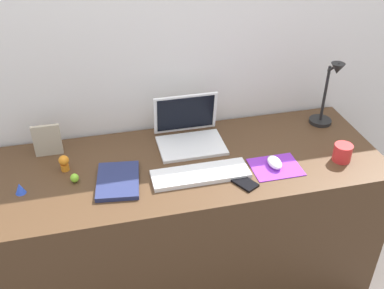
{
  "coord_description": "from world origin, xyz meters",
  "views": [
    {
      "loc": [
        -0.36,
        -1.56,
        1.88
      ],
      "look_at": [
        0.02,
        0.0,
        0.83
      ],
      "focal_mm": 42.01,
      "sensor_mm": 36.0,
      "label": 1
    }
  ],
  "objects_px": {
    "notebook_pad": "(118,181)",
    "toy_figurine_orange": "(64,162)",
    "mouse": "(275,162)",
    "cell_phone": "(243,182)",
    "toy_figurine_blue": "(20,188)",
    "toy_figurine_lime": "(75,178)",
    "laptop": "(189,131)",
    "picture_frame": "(47,140)",
    "keyboard": "(200,174)",
    "desk_lamp": "(328,96)",
    "coffee_mug": "(342,153)"
  },
  "relations": [
    {
      "from": "laptop",
      "to": "picture_frame",
      "type": "xyz_separation_m",
      "value": [
        -0.63,
        0.03,
        0.02
      ]
    },
    {
      "from": "picture_frame",
      "to": "coffee_mug",
      "type": "height_order",
      "value": "picture_frame"
    },
    {
      "from": "coffee_mug",
      "to": "cell_phone",
      "type": "bearing_deg",
      "value": -173.84
    },
    {
      "from": "laptop",
      "to": "toy_figurine_lime",
      "type": "relative_size",
      "value": 7.81
    },
    {
      "from": "keyboard",
      "to": "toy_figurine_blue",
      "type": "bearing_deg",
      "value": 175.3
    },
    {
      "from": "cell_phone",
      "to": "desk_lamp",
      "type": "distance_m",
      "value": 0.66
    },
    {
      "from": "picture_frame",
      "to": "toy_figurine_lime",
      "type": "distance_m",
      "value": 0.26
    },
    {
      "from": "toy_figurine_blue",
      "to": "toy_figurine_orange",
      "type": "distance_m",
      "value": 0.21
    },
    {
      "from": "toy_figurine_lime",
      "to": "toy_figurine_orange",
      "type": "bearing_deg",
      "value": 112.63
    },
    {
      "from": "keyboard",
      "to": "toy_figurine_lime",
      "type": "bearing_deg",
      "value": 170.72
    },
    {
      "from": "picture_frame",
      "to": "toy_figurine_orange",
      "type": "relative_size",
      "value": 2.09
    },
    {
      "from": "mouse",
      "to": "toy_figurine_blue",
      "type": "relative_size",
      "value": 2.05
    },
    {
      "from": "desk_lamp",
      "to": "coffee_mug",
      "type": "relative_size",
      "value": 4.33
    },
    {
      "from": "laptop",
      "to": "coffee_mug",
      "type": "xyz_separation_m",
      "value": [
        0.62,
        -0.31,
        -0.02
      ]
    },
    {
      "from": "toy_figurine_blue",
      "to": "toy_figurine_lime",
      "type": "xyz_separation_m",
      "value": [
        0.21,
        0.02,
        -0.0
      ]
    },
    {
      "from": "toy_figurine_blue",
      "to": "laptop",
      "type": "bearing_deg",
      "value": 16.48
    },
    {
      "from": "coffee_mug",
      "to": "toy_figurine_blue",
      "type": "bearing_deg",
      "value": 176.18
    },
    {
      "from": "notebook_pad",
      "to": "coffee_mug",
      "type": "bearing_deg",
      "value": 3.48
    },
    {
      "from": "desk_lamp",
      "to": "picture_frame",
      "type": "relative_size",
      "value": 2.32
    },
    {
      "from": "cell_phone",
      "to": "toy_figurine_lime",
      "type": "distance_m",
      "value": 0.69
    },
    {
      "from": "notebook_pad",
      "to": "toy_figurine_lime",
      "type": "distance_m",
      "value": 0.18
    },
    {
      "from": "keyboard",
      "to": "laptop",
      "type": "bearing_deg",
      "value": 87.07
    },
    {
      "from": "picture_frame",
      "to": "toy_figurine_orange",
      "type": "height_order",
      "value": "picture_frame"
    },
    {
      "from": "mouse",
      "to": "picture_frame",
      "type": "height_order",
      "value": "picture_frame"
    },
    {
      "from": "keyboard",
      "to": "picture_frame",
      "type": "relative_size",
      "value": 2.73
    },
    {
      "from": "desk_lamp",
      "to": "notebook_pad",
      "type": "relative_size",
      "value": 1.45
    },
    {
      "from": "cell_phone",
      "to": "notebook_pad",
      "type": "relative_size",
      "value": 0.53
    },
    {
      "from": "mouse",
      "to": "cell_phone",
      "type": "xyz_separation_m",
      "value": [
        -0.17,
        -0.08,
        -0.02
      ]
    },
    {
      "from": "mouse",
      "to": "toy_figurine_orange",
      "type": "bearing_deg",
      "value": 168.18
    },
    {
      "from": "laptop",
      "to": "keyboard",
      "type": "height_order",
      "value": "laptop"
    },
    {
      "from": "notebook_pad",
      "to": "keyboard",
      "type": "bearing_deg",
      "value": 1.32
    },
    {
      "from": "notebook_pad",
      "to": "coffee_mug",
      "type": "xyz_separation_m",
      "value": [
        0.97,
        -0.07,
        0.03
      ]
    },
    {
      "from": "notebook_pad",
      "to": "toy_figurine_blue",
      "type": "distance_m",
      "value": 0.38
    },
    {
      "from": "notebook_pad",
      "to": "picture_frame",
      "type": "relative_size",
      "value": 1.6
    },
    {
      "from": "desk_lamp",
      "to": "toy_figurine_orange",
      "type": "xyz_separation_m",
      "value": [
        -1.24,
        -0.09,
        -0.13
      ]
    },
    {
      "from": "laptop",
      "to": "cell_phone",
      "type": "relative_size",
      "value": 2.34
    },
    {
      "from": "keyboard",
      "to": "notebook_pad",
      "type": "xyz_separation_m",
      "value": [
        -0.34,
        0.04,
        0.0
      ]
    },
    {
      "from": "toy_figurine_blue",
      "to": "toy_figurine_orange",
      "type": "bearing_deg",
      "value": 34.14
    },
    {
      "from": "mouse",
      "to": "notebook_pad",
      "type": "xyz_separation_m",
      "value": [
        -0.67,
        0.04,
        -0.01
      ]
    },
    {
      "from": "notebook_pad",
      "to": "toy_figurine_orange",
      "type": "height_order",
      "value": "toy_figurine_orange"
    },
    {
      "from": "picture_frame",
      "to": "notebook_pad",
      "type": "bearing_deg",
      "value": -44.85
    },
    {
      "from": "laptop",
      "to": "mouse",
      "type": "height_order",
      "value": "laptop"
    },
    {
      "from": "laptop",
      "to": "keyboard",
      "type": "xyz_separation_m",
      "value": [
        -0.01,
        -0.28,
        -0.04
      ]
    },
    {
      "from": "picture_frame",
      "to": "toy_figurine_blue",
      "type": "height_order",
      "value": "picture_frame"
    },
    {
      "from": "mouse",
      "to": "desk_lamp",
      "type": "relative_size",
      "value": 0.28
    },
    {
      "from": "cell_phone",
      "to": "picture_frame",
      "type": "xyz_separation_m",
      "value": [
        -0.77,
        0.39,
        0.07
      ]
    },
    {
      "from": "cell_phone",
      "to": "toy_figurine_blue",
      "type": "relative_size",
      "value": 2.74
    },
    {
      "from": "keyboard",
      "to": "toy_figurine_blue",
      "type": "xyz_separation_m",
      "value": [
        -0.72,
        0.06,
        0.01
      ]
    },
    {
      "from": "picture_frame",
      "to": "toy_figurine_blue",
      "type": "distance_m",
      "value": 0.28
    },
    {
      "from": "desk_lamp",
      "to": "coffee_mug",
      "type": "bearing_deg",
      "value": -101.79
    }
  ]
}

